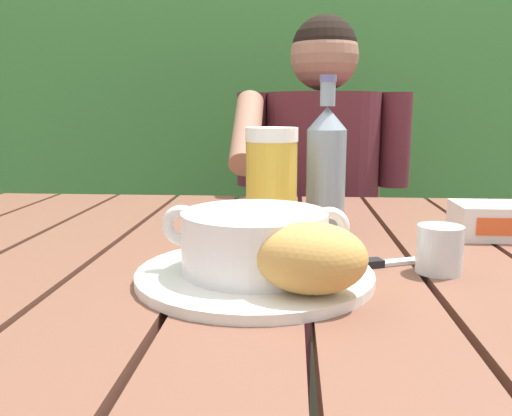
{
  "coord_description": "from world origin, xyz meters",
  "views": [
    {
      "loc": [
        0.05,
        -0.77,
        0.95
      ],
      "look_at": [
        0.01,
        -0.05,
        0.82
      ],
      "focal_mm": 37.12,
      "sensor_mm": 36.0,
      "label": 1
    }
  ],
  "objects_px": {
    "person_eating": "(321,196)",
    "butter_tub": "(494,221)",
    "chair_near_diner": "(317,255)",
    "soup_bowl": "(255,240)",
    "serving_plate": "(255,275)",
    "beer_bottle": "(326,166)",
    "bread_roll": "(311,258)",
    "table_knife": "(379,263)",
    "water_glass_small": "(440,249)",
    "beer_glass": "(271,182)"
  },
  "relations": [
    {
      "from": "chair_near_diner",
      "to": "table_knife",
      "type": "bearing_deg",
      "value": -88.19
    },
    {
      "from": "person_eating",
      "to": "soup_bowl",
      "type": "bearing_deg",
      "value": -98.32
    },
    {
      "from": "serving_plate",
      "to": "soup_bowl",
      "type": "relative_size",
      "value": 1.27
    },
    {
      "from": "soup_bowl",
      "to": "bread_roll",
      "type": "xyz_separation_m",
      "value": [
        0.06,
        -0.08,
        0.0
      ]
    },
    {
      "from": "soup_bowl",
      "to": "water_glass_small",
      "type": "distance_m",
      "value": 0.24
    },
    {
      "from": "person_eating",
      "to": "table_knife",
      "type": "bearing_deg",
      "value": -87.52
    },
    {
      "from": "bread_roll",
      "to": "table_knife",
      "type": "bearing_deg",
      "value": 56.25
    },
    {
      "from": "beer_glass",
      "to": "soup_bowl",
      "type": "bearing_deg",
      "value": -92.52
    },
    {
      "from": "soup_bowl",
      "to": "beer_glass",
      "type": "bearing_deg",
      "value": 87.48
    },
    {
      "from": "serving_plate",
      "to": "bread_roll",
      "type": "bearing_deg",
      "value": -49.4
    },
    {
      "from": "chair_near_diner",
      "to": "person_eating",
      "type": "height_order",
      "value": "person_eating"
    },
    {
      "from": "serving_plate",
      "to": "beer_bottle",
      "type": "distance_m",
      "value": 0.32
    },
    {
      "from": "soup_bowl",
      "to": "beer_glass",
      "type": "height_order",
      "value": "beer_glass"
    },
    {
      "from": "beer_bottle",
      "to": "water_glass_small",
      "type": "bearing_deg",
      "value": -62.27
    },
    {
      "from": "serving_plate",
      "to": "soup_bowl",
      "type": "bearing_deg",
      "value": 0.0
    },
    {
      "from": "soup_bowl",
      "to": "bread_roll",
      "type": "height_order",
      "value": "soup_bowl"
    },
    {
      "from": "beer_glass",
      "to": "beer_bottle",
      "type": "bearing_deg",
      "value": 30.34
    },
    {
      "from": "soup_bowl",
      "to": "table_knife",
      "type": "distance_m",
      "value": 0.18
    },
    {
      "from": "chair_near_diner",
      "to": "serving_plate",
      "type": "height_order",
      "value": "chair_near_diner"
    },
    {
      "from": "bread_roll",
      "to": "water_glass_small",
      "type": "height_order",
      "value": "bread_roll"
    },
    {
      "from": "chair_near_diner",
      "to": "soup_bowl",
      "type": "xyz_separation_m",
      "value": [
        -0.13,
        -1.07,
        0.32
      ]
    },
    {
      "from": "chair_near_diner",
      "to": "water_glass_small",
      "type": "xyz_separation_m",
      "value": [
        0.1,
        -1.02,
        0.3
      ]
    },
    {
      "from": "soup_bowl",
      "to": "table_knife",
      "type": "bearing_deg",
      "value": 22.75
    },
    {
      "from": "chair_near_diner",
      "to": "bread_roll",
      "type": "bearing_deg",
      "value": -93.22
    },
    {
      "from": "water_glass_small",
      "to": "table_knife",
      "type": "distance_m",
      "value": 0.08
    },
    {
      "from": "person_eating",
      "to": "water_glass_small",
      "type": "height_order",
      "value": "person_eating"
    },
    {
      "from": "person_eating",
      "to": "beer_bottle",
      "type": "relative_size",
      "value": 4.64
    },
    {
      "from": "serving_plate",
      "to": "beer_glass",
      "type": "relative_size",
      "value": 1.64
    },
    {
      "from": "serving_plate",
      "to": "butter_tub",
      "type": "relative_size",
      "value": 2.3
    },
    {
      "from": "soup_bowl",
      "to": "table_knife",
      "type": "relative_size",
      "value": 1.45
    },
    {
      "from": "chair_near_diner",
      "to": "beer_bottle",
      "type": "bearing_deg",
      "value": -92.02
    },
    {
      "from": "beer_glass",
      "to": "butter_tub",
      "type": "xyz_separation_m",
      "value": [
        0.36,
        0.01,
        -0.06
      ]
    },
    {
      "from": "beer_bottle",
      "to": "bread_roll",
      "type": "bearing_deg",
      "value": -95.74
    },
    {
      "from": "person_eating",
      "to": "soup_bowl",
      "type": "distance_m",
      "value": 0.88
    },
    {
      "from": "beer_glass",
      "to": "water_glass_small",
      "type": "xyz_separation_m",
      "value": [
        0.22,
        -0.19,
        -0.06
      ]
    },
    {
      "from": "bread_roll",
      "to": "beer_bottle",
      "type": "height_order",
      "value": "beer_bottle"
    },
    {
      "from": "person_eating",
      "to": "water_glass_small",
      "type": "relative_size",
      "value": 19.83
    },
    {
      "from": "serving_plate",
      "to": "soup_bowl",
      "type": "xyz_separation_m",
      "value": [
        0.0,
        0.0,
        0.04
      ]
    },
    {
      "from": "serving_plate",
      "to": "beer_bottle",
      "type": "height_order",
      "value": "beer_bottle"
    },
    {
      "from": "beer_bottle",
      "to": "butter_tub",
      "type": "bearing_deg",
      "value": -10.03
    },
    {
      "from": "water_glass_small",
      "to": "table_knife",
      "type": "relative_size",
      "value": 0.39
    },
    {
      "from": "water_glass_small",
      "to": "soup_bowl",
      "type": "bearing_deg",
      "value": -169.13
    },
    {
      "from": "beer_glass",
      "to": "butter_tub",
      "type": "distance_m",
      "value": 0.37
    },
    {
      "from": "person_eating",
      "to": "butter_tub",
      "type": "bearing_deg",
      "value": -68.44
    },
    {
      "from": "butter_tub",
      "to": "table_knife",
      "type": "bearing_deg",
      "value": -140.15
    },
    {
      "from": "person_eating",
      "to": "serving_plate",
      "type": "xyz_separation_m",
      "value": [
        -0.13,
        -0.86,
        0.04
      ]
    },
    {
      "from": "person_eating",
      "to": "butter_tub",
      "type": "relative_size",
      "value": 9.6
    },
    {
      "from": "butter_tub",
      "to": "table_knife",
      "type": "xyz_separation_m",
      "value": [
        -0.21,
        -0.18,
        -0.02
      ]
    },
    {
      "from": "chair_near_diner",
      "to": "beer_bottle",
      "type": "relative_size",
      "value": 3.84
    },
    {
      "from": "beer_bottle",
      "to": "table_knife",
      "type": "height_order",
      "value": "beer_bottle"
    }
  ]
}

